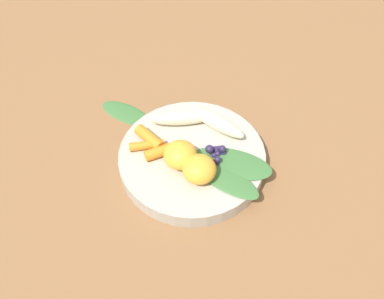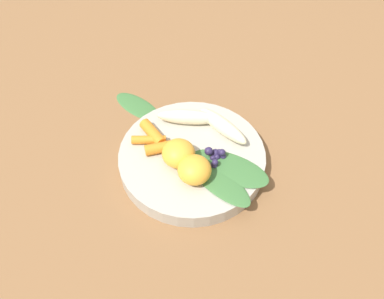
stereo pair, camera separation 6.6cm
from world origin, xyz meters
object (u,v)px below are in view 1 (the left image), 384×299
Objects in this scene: bowl at (192,158)px; banana_peeled_left at (182,118)px; kale_leaf_stray at (126,112)px; banana_peeled_right at (217,122)px; orange_segment_near at (199,169)px.

banana_peeled_left is (0.07, -0.02, 0.03)m from bowl.
kale_leaf_stray is at bearing 13.52° from bowl.
bowl is 2.24× the size of banana_peeled_right.
banana_peeled_left is 2.06× the size of orange_segment_near.
banana_peeled_right is 0.19m from kale_leaf_stray.
banana_peeled_right is 2.06× the size of orange_segment_near.
banana_peeled_left is 0.12m from orange_segment_near.
bowl is at bearing 99.58° from banana_peeled_left.
banana_peeled_left reaches higher than kale_leaf_stray.
bowl is 0.06m from orange_segment_near.
banana_peeled_right reaches higher than kale_leaf_stray.
kale_leaf_stray is (0.22, 0.03, -0.05)m from orange_segment_near.
kale_leaf_stray is at bearing 17.71° from banana_peeled_right.
banana_peeled_left is at bearing -18.20° from bowl.
banana_peeled_left is 0.13m from kale_leaf_stray.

